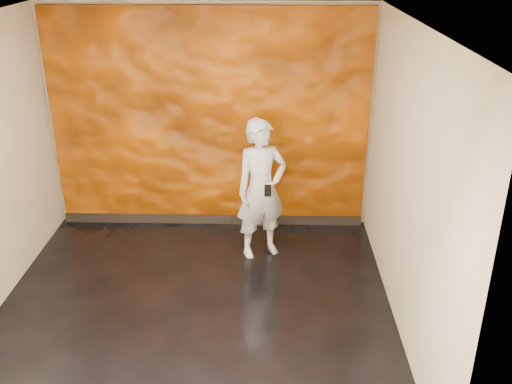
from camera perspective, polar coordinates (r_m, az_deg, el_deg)
room at (r=5.25m, az=-6.82°, el=0.92°), size 4.02×4.02×2.81m
feature_wall at (r=7.08m, az=-4.67°, el=7.02°), size 3.90×0.06×2.75m
baseboard at (r=7.54m, az=-4.37°, el=-2.71°), size 3.90×0.04×0.12m
man at (r=6.49m, az=0.54°, el=0.27°), size 0.71×0.61×1.65m
phone at (r=6.25m, az=1.19°, el=0.14°), size 0.08×0.02×0.14m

